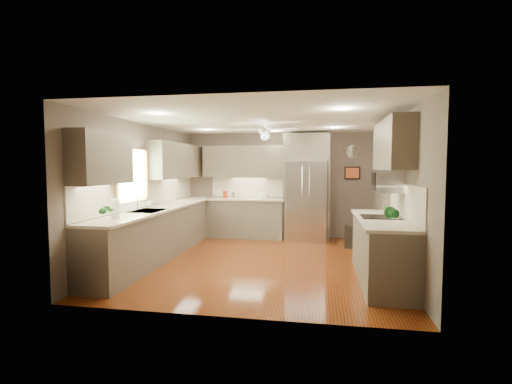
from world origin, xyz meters
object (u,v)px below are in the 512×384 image
(potted_plant_left, at_px, (105,210))
(paper_towel, at_px, (115,209))
(canister_c, at_px, (241,194))
(bowl, at_px, (264,197))
(microwave, at_px, (387,181))
(canister_b, at_px, (233,195))
(refrigerator, at_px, (306,189))
(stool, at_px, (358,236))
(soap_bottle, at_px, (151,203))
(potted_plant_right, at_px, (390,212))
(canister_a, at_px, (225,195))

(potted_plant_left, bearing_deg, paper_towel, 81.50)
(canister_c, height_order, bowl, canister_c)
(potted_plant_left, height_order, microwave, microwave)
(canister_b, bearing_deg, paper_towel, -102.89)
(potted_plant_left, xyz_separation_m, refrigerator, (2.66, 3.92, 0.09))
(canister_b, relative_size, microwave, 0.24)
(potted_plant_left, distance_m, paper_towel, 0.22)
(canister_b, height_order, stool, canister_b)
(soap_bottle, relative_size, refrigerator, 0.07)
(canister_b, xyz_separation_m, canister_c, (0.18, 0.01, 0.02))
(microwave, distance_m, paper_towel, 4.10)
(potted_plant_left, distance_m, stool, 5.02)
(potted_plant_left, bearing_deg, potted_plant_right, 3.40)
(canister_b, height_order, paper_towel, paper_towel)
(canister_c, xyz_separation_m, stool, (2.69, -0.80, -0.79))
(canister_c, bearing_deg, soap_bottle, -116.96)
(canister_c, height_order, paper_towel, paper_towel)
(stool, distance_m, paper_towel, 4.86)
(refrigerator, bearing_deg, microwave, -63.91)
(canister_a, height_order, potted_plant_left, potted_plant_left)
(soap_bottle, distance_m, bowl, 2.90)
(canister_b, height_order, potted_plant_right, potted_plant_right)
(canister_c, distance_m, soap_bottle, 2.62)
(canister_c, xyz_separation_m, potted_plant_right, (2.78, -3.78, 0.09))
(potted_plant_left, height_order, refrigerator, refrigerator)
(bowl, xyz_separation_m, refrigerator, (1.01, -0.06, 0.22))
(soap_bottle, height_order, bowl, soap_bottle)
(potted_plant_right, bearing_deg, bowl, 120.48)
(potted_plant_left, relative_size, paper_towel, 0.96)
(potted_plant_right, distance_m, paper_towel, 3.82)
(canister_b, height_order, potted_plant_left, potted_plant_left)
(potted_plant_right, height_order, refrigerator, refrigerator)
(canister_b, distance_m, paper_towel, 3.88)
(bowl, bearing_deg, soap_bottle, -127.36)
(potted_plant_right, height_order, bowl, potted_plant_right)
(canister_c, distance_m, refrigerator, 1.59)
(canister_b, height_order, canister_c, canister_c)
(soap_bottle, xyz_separation_m, bowl, (1.76, 2.30, -0.06))
(soap_bottle, bearing_deg, canister_b, 66.52)
(soap_bottle, relative_size, stool, 0.29)
(soap_bottle, height_order, microwave, microwave)
(canister_c, relative_size, paper_towel, 0.51)
(potted_plant_left, relative_size, refrigerator, 0.13)
(microwave, xyz_separation_m, paper_towel, (-3.95, -1.00, -0.40))
(canister_c, distance_m, stool, 2.92)
(potted_plant_right, bearing_deg, refrigerator, 107.97)
(canister_c, height_order, microwave, microwave)
(canister_c, bearing_deg, bowl, -2.98)
(microwave, relative_size, paper_towel, 1.70)
(microwave, bearing_deg, potted_plant_left, -163.07)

